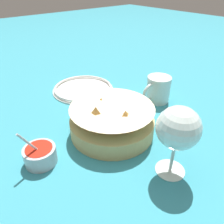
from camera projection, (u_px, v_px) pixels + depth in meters
ground_plane at (117, 124)px, 0.63m from camera, size 4.00×4.00×0.00m
food_basket at (112, 121)px, 0.58m from camera, size 0.22×0.22×0.10m
sauce_cup at (39, 153)px, 0.49m from camera, size 0.07×0.07×0.10m
wine_glass at (178, 130)px, 0.42m from camera, size 0.09×0.09×0.16m
beer_mug at (158, 90)px, 0.72m from camera, size 0.11×0.08×0.09m
side_plate at (83, 88)px, 0.80m from camera, size 0.22×0.22×0.01m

